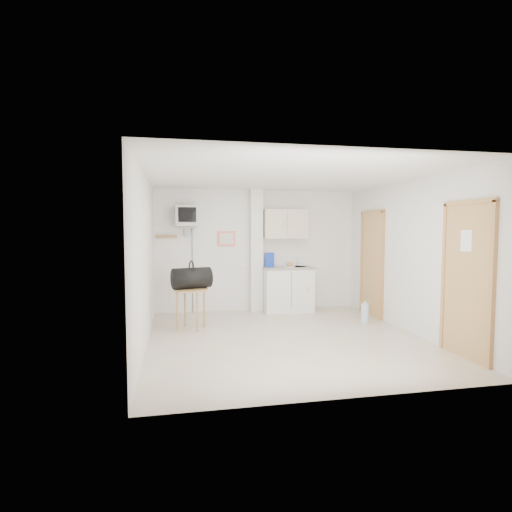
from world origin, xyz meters
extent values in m
plane|color=#C2B699|center=(0.00, 0.00, 0.00)|extent=(4.50, 4.50, 0.00)
cube|color=white|center=(0.00, 2.25, 1.25)|extent=(4.20, 0.04, 2.50)
cube|color=white|center=(0.00, -2.25, 1.25)|extent=(4.20, 0.04, 2.50)
cube|color=white|center=(-2.10, 0.00, 1.25)|extent=(0.04, 4.50, 2.50)
cube|color=white|center=(2.10, 0.00, 1.25)|extent=(0.04, 4.50, 2.50)
cube|color=white|center=(0.00, 0.00, 2.50)|extent=(4.20, 4.50, 0.04)
cube|color=white|center=(-0.05, 2.14, 1.25)|extent=(0.25, 0.22, 2.50)
cube|color=#EE6F5F|center=(-0.65, 2.23, 1.50)|extent=(0.36, 0.03, 0.30)
cube|color=silver|center=(-0.65, 2.22, 1.50)|extent=(0.28, 0.01, 0.22)
cube|color=#A4814B|center=(-1.85, 2.22, 1.55)|extent=(0.40, 0.05, 0.06)
cube|color=white|center=(-0.32, 2.24, 0.95)|extent=(0.15, 0.02, 0.08)
cylinder|color=#A4814B|center=(-2.00, 2.16, 1.54)|extent=(0.02, 0.08, 0.02)
cylinder|color=#A4814B|center=(-1.85, 2.16, 1.54)|extent=(0.02, 0.08, 0.02)
cylinder|color=#A4814B|center=(-1.70, 2.16, 1.54)|extent=(0.02, 0.08, 0.02)
cube|color=olive|center=(2.08, 1.25, 1.00)|extent=(0.04, 0.75, 2.00)
cube|color=#9C5D31|center=(2.07, 1.25, 1.00)|extent=(0.06, 0.87, 2.06)
cube|color=olive|center=(2.08, -1.35, 1.01)|extent=(0.04, 0.82, 2.02)
cube|color=#9C5D31|center=(2.07, -1.35, 1.01)|extent=(0.06, 0.94, 2.08)
cube|color=white|center=(2.05, -1.35, 1.55)|extent=(0.01, 0.20, 0.28)
cube|color=white|center=(0.58, 1.98, 0.44)|extent=(1.00, 0.55, 0.88)
cube|color=gray|center=(0.58, 1.98, 0.90)|extent=(1.03, 0.58, 0.04)
cylinder|color=#B7B7BA|center=(0.83, 1.98, 0.90)|extent=(0.30, 0.30, 0.05)
cylinder|color=#B7B7BA|center=(0.83, 2.12, 1.00)|extent=(0.02, 0.02, 0.16)
cylinder|color=#B7B7BA|center=(0.83, 2.06, 1.07)|extent=(0.02, 0.13, 0.02)
cube|color=beige|center=(0.55, 2.09, 1.80)|extent=(0.90, 0.32, 0.60)
cube|color=#1336B2|center=(0.21, 2.03, 1.06)|extent=(0.19, 0.07, 0.29)
cylinder|color=white|center=(0.60, 1.91, 0.93)|extent=(0.22, 0.22, 0.01)
sphere|color=tan|center=(0.60, 1.91, 0.97)|extent=(0.11, 0.11, 0.11)
cube|color=slate|center=(-1.45, 2.09, 1.73)|extent=(0.36, 0.32, 0.02)
cube|color=slate|center=(-1.45, 2.22, 1.65)|extent=(0.10, 0.06, 0.20)
cube|color=#AFB0B2|center=(-1.45, 2.02, 1.95)|extent=(0.44, 0.42, 0.40)
cube|color=black|center=(-1.45, 1.80, 1.97)|extent=(0.34, 0.02, 0.28)
cylinder|color=black|center=(-1.35, 2.23, 0.86)|extent=(0.01, 0.01, 1.73)
cylinder|color=#A4814B|center=(-1.43, 0.87, 0.68)|extent=(0.58, 0.58, 0.03)
cylinder|color=#A4814B|center=(-1.20, 0.97, 0.33)|extent=(0.04, 0.04, 0.66)
cylinder|color=#A4814B|center=(-1.53, 1.10, 0.33)|extent=(0.04, 0.04, 0.66)
cylinder|color=#A4814B|center=(-1.66, 0.77, 0.33)|extent=(0.04, 0.04, 0.66)
cylinder|color=#A4814B|center=(-1.33, 0.64, 0.33)|extent=(0.04, 0.04, 0.66)
cylinder|color=black|center=(-1.41, 0.89, 0.87)|extent=(0.71, 0.51, 0.35)
torus|color=black|center=(-1.41, 0.89, 1.04)|extent=(0.09, 0.26, 0.27)
cylinder|color=#A6CDDE|center=(1.66, 0.67, 0.18)|extent=(0.14, 0.14, 0.36)
cylinder|color=#A6CDDE|center=(1.66, 0.67, 0.38)|extent=(0.04, 0.04, 0.05)
camera|label=1|loc=(-1.64, -5.90, 1.71)|focal=28.00mm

